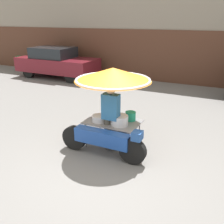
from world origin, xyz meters
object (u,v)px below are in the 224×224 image
at_px(vendor_person, 111,115).
at_px(parked_car, 57,62).
at_px(potted_plant, 19,62).
at_px(vendor_motorcycle_cart, 112,90).

relative_size(vendor_person, parked_car, 0.38).
relative_size(parked_car, potted_plant, 4.88).
distance_m(vendor_motorcycle_cart, parked_car, 8.05).
height_order(vendor_person, parked_car, vendor_person).
bearing_deg(potted_plant, vendor_person, -34.93).
relative_size(vendor_person, potted_plant, 1.84).
bearing_deg(parked_car, potted_plant, 170.15).
bearing_deg(vendor_motorcycle_cart, parked_car, 136.08).
bearing_deg(potted_plant, parked_car, -9.85).
xyz_separation_m(vendor_motorcycle_cart, parked_car, (-5.78, 5.57, -0.64)).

